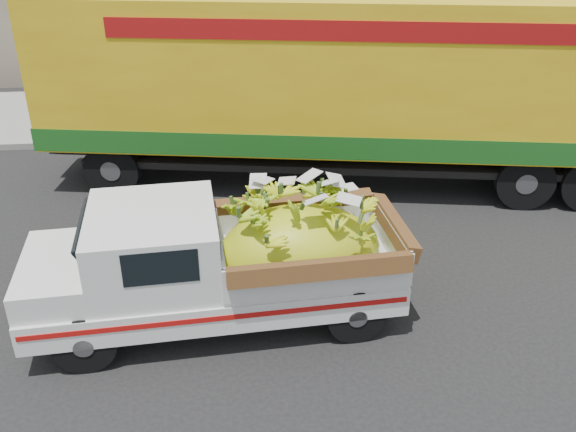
{
  "coord_description": "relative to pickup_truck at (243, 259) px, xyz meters",
  "views": [
    {
      "loc": [
        0.08,
        -6.82,
        5.7
      ],
      "look_at": [
        0.86,
        1.48,
        1.25
      ],
      "focal_mm": 40.0,
      "sensor_mm": 36.0,
      "label": 1
    }
  ],
  "objects": [
    {
      "name": "sidewalk",
      "position": [
        -0.16,
        9.09,
        -0.89
      ],
      "size": [
        60.0,
        4.0,
        0.14
      ],
      "primitive_type": "cube",
      "color": "gray",
      "rests_on": "ground"
    },
    {
      "name": "curb",
      "position": [
        -0.16,
        6.99,
        -0.89
      ],
      "size": [
        60.0,
        0.25,
        0.15
      ],
      "primitive_type": "cube",
      "color": "gray",
      "rests_on": "ground"
    },
    {
      "name": "semi_trailer",
      "position": [
        2.17,
        4.53,
        1.16
      ],
      "size": [
        12.07,
        4.46,
        3.8
      ],
      "rotation": [
        0.0,
        0.0,
        -0.17
      ],
      "color": "black",
      "rests_on": "ground"
    },
    {
      "name": "ground",
      "position": [
        -0.16,
        -0.81,
        -0.96
      ],
      "size": [
        100.0,
        100.0,
        0.0
      ],
      "primitive_type": "plane",
      "color": "black",
      "rests_on": "ground"
    },
    {
      "name": "pickup_truck",
      "position": [
        0.0,
        0.0,
        0.0
      ],
      "size": [
        5.24,
        2.26,
        1.79
      ],
      "rotation": [
        0.0,
        0.0,
        0.08
      ],
      "color": "black",
      "rests_on": "ground"
    }
  ]
}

